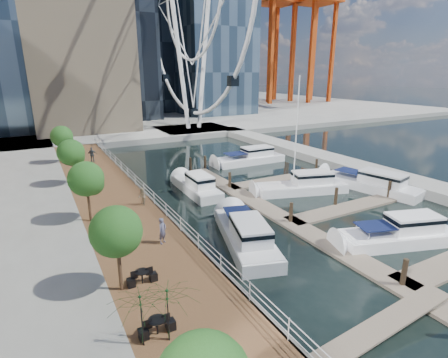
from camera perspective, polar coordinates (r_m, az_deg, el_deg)
ground at (r=22.21m, az=18.02°, el=-15.97°), size 520.00×520.00×0.00m
boardwalk at (r=29.99m, az=-16.53°, el=-5.80°), size 6.00×60.00×1.00m
seawall at (r=30.66m, az=-11.06°, el=-4.88°), size 0.25×60.00×1.00m
land_far at (r=115.71m, az=-21.84°, el=10.31°), size 200.00×114.00×1.00m
breakwater at (r=48.40m, az=17.52°, el=2.79°), size 4.00×60.00×1.00m
pier at (r=71.11m, az=-4.94°, el=7.90°), size 14.00×12.00×1.00m
railing at (r=30.27m, az=-11.35°, el=-3.11°), size 0.10×60.00×1.05m
floating_docks at (r=33.42m, az=15.30°, el=-3.32°), size 16.00×34.00×2.60m
port_cranes at (r=135.75m, az=9.07°, el=20.38°), size 40.00×52.00×38.00m
street_trees at (r=27.48m, az=-21.60°, el=-0.01°), size 2.60×42.60×4.60m
cafe_tables at (r=15.15m, az=-6.61°, el=-26.62°), size 2.50×13.70×0.74m
yacht_foreground at (r=28.39m, az=26.46°, el=-9.41°), size 9.74×5.31×2.15m
pedestrian_near at (r=23.37m, az=-10.03°, el=-8.32°), size 0.77×0.71×1.76m
pedestrian_mid at (r=30.18m, az=-13.24°, el=-2.81°), size 0.59×0.75×1.52m
pedestrian_far at (r=46.63m, az=-20.72°, el=3.77°), size 1.18×0.79×1.86m
moored_yachts at (r=35.39m, az=12.42°, el=-2.80°), size 23.22×37.67×11.50m
cafe_seating at (r=14.33m, az=-7.51°, el=-24.97°), size 4.25×8.42×2.54m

